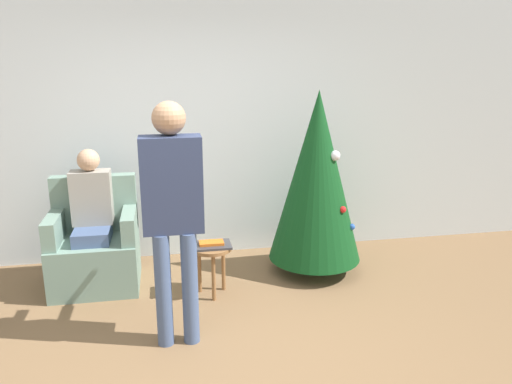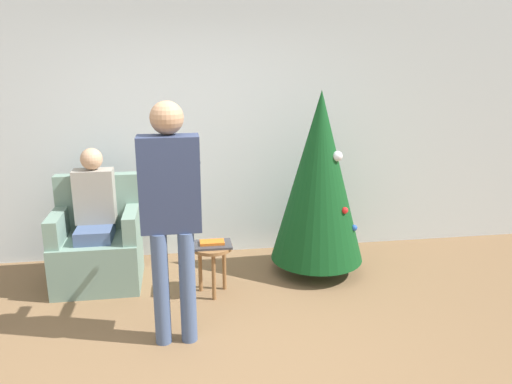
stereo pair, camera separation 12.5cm
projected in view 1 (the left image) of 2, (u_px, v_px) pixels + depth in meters
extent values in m
plane|color=brown|center=(218.00, 373.00, 3.41)|extent=(14.00, 14.00, 0.00)
cube|color=silver|center=(191.00, 130.00, 5.17)|extent=(8.00, 0.06, 2.70)
cylinder|color=brown|center=(314.00, 263.00, 5.04)|extent=(0.10, 0.10, 0.15)
cone|color=#0F4219|center=(317.00, 177.00, 4.80)|extent=(0.91, 0.91, 1.65)
sphere|color=white|center=(335.00, 156.00, 4.65)|extent=(0.10, 0.10, 0.10)
sphere|color=red|center=(343.00, 210.00, 4.67)|extent=(0.06, 0.06, 0.06)
sphere|color=#2856B2|center=(352.00, 227.00, 4.80)|extent=(0.06, 0.06, 0.06)
cube|color=gray|center=(96.00, 263.00, 4.65)|extent=(0.78, 0.68, 0.47)
cube|color=gray|center=(95.00, 203.00, 4.77)|extent=(0.78, 0.14, 0.54)
cube|color=gray|center=(55.00, 228.00, 4.50)|extent=(0.12, 0.61, 0.25)
cube|color=gray|center=(130.00, 224.00, 4.61)|extent=(0.12, 0.61, 0.25)
cylinder|color=#475B84|center=(82.00, 272.00, 4.44)|extent=(0.11, 0.11, 0.47)
cylinder|color=#475B84|center=(105.00, 270.00, 4.48)|extent=(0.11, 0.11, 0.47)
cube|color=#475B84|center=(93.00, 235.00, 4.52)|extent=(0.32, 0.40, 0.12)
cube|color=gray|center=(92.00, 197.00, 4.58)|extent=(0.36, 0.20, 0.50)
sphere|color=tan|center=(88.00, 160.00, 4.49)|extent=(0.20, 0.20, 0.20)
cylinder|color=#475B84|center=(163.00, 291.00, 3.65)|extent=(0.12, 0.12, 0.87)
cylinder|color=#475B84|center=(190.00, 288.00, 3.69)|extent=(0.12, 0.12, 0.87)
cube|color=#2D3856|center=(172.00, 185.00, 3.52)|extent=(0.43, 0.20, 0.69)
sphere|color=tan|center=(169.00, 118.00, 3.43)|extent=(0.24, 0.24, 0.24)
cylinder|color=#2D3856|center=(145.00, 161.00, 3.63)|extent=(0.08, 0.30, 0.08)
cylinder|color=#2D3856|center=(195.00, 159.00, 3.69)|extent=(0.08, 0.30, 0.08)
cube|color=white|center=(194.00, 154.00, 3.87)|extent=(0.04, 0.14, 0.04)
cylinder|color=olive|center=(212.00, 248.00, 4.44)|extent=(0.36, 0.36, 0.03)
cylinder|color=olive|center=(214.00, 278.00, 4.38)|extent=(0.04, 0.04, 0.43)
cylinder|color=olive|center=(223.00, 268.00, 4.58)|extent=(0.04, 0.04, 0.43)
cylinder|color=olive|center=(199.00, 270.00, 4.54)|extent=(0.04, 0.04, 0.43)
cube|color=#38383D|center=(211.00, 245.00, 4.43)|extent=(0.35, 0.24, 0.02)
cube|color=orange|center=(211.00, 243.00, 4.43)|extent=(0.22, 0.12, 0.02)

